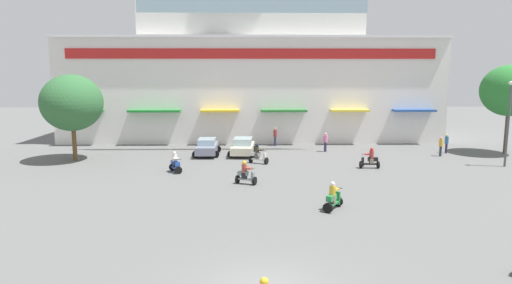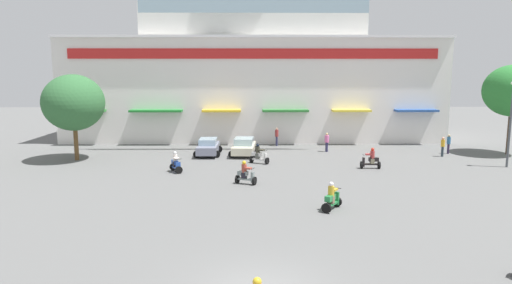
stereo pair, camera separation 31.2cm
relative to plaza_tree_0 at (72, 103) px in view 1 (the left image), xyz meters
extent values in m
plane|color=#5E5E5D|center=(14.26, -9.18, -4.60)|extent=(128.00, 128.00, 0.00)
cube|color=white|center=(14.26, 13.01, 0.50)|extent=(38.22, 10.38, 10.21)
cube|color=red|center=(14.26, 7.76, 4.12)|extent=(35.17, 0.12, 0.96)
cube|color=white|center=(14.26, 7.72, 5.72)|extent=(38.22, 0.70, 0.24)
cube|color=#2C792F|center=(-1.90, 7.27, -1.28)|extent=(3.92, 1.10, 0.20)
cube|color=#1F7A2D|center=(4.93, 7.27, -1.28)|extent=(4.97, 1.10, 0.20)
cube|color=gold|center=(11.19, 7.27, -1.28)|extent=(3.70, 1.10, 0.20)
cube|color=#29712E|center=(17.31, 7.27, -1.28)|extent=(4.41, 1.10, 0.20)
cube|color=gold|center=(23.66, 7.27, -1.28)|extent=(3.66, 1.10, 0.20)
cube|color=#274C91|center=(29.91, 7.27, -1.28)|extent=(4.03, 1.10, 0.20)
cube|color=#99B7C6|center=(14.26, 3.63, 8.23)|extent=(19.57, 0.08, 1.75)
cylinder|color=brown|center=(0.00, 0.00, -3.13)|extent=(0.34, 0.34, 2.96)
ellipsoid|color=#306536|center=(0.00, 0.00, 0.01)|extent=(4.74, 5.13, 4.44)
cylinder|color=brown|center=(36.04, 2.12, -2.70)|extent=(0.27, 0.27, 3.81)
ellipsoid|color=#2B7932|center=(36.04, 2.12, 0.84)|extent=(4.66, 4.92, 4.34)
cube|color=gray|center=(10.36, 2.05, -4.01)|extent=(1.69, 4.07, 0.66)
cube|color=#98B4C7|center=(10.36, 2.05, -3.43)|extent=(1.43, 2.04, 0.49)
cylinder|color=black|center=(9.55, 3.31, -4.30)|extent=(0.60, 0.17, 0.60)
cylinder|color=black|center=(11.19, 3.29, -4.30)|extent=(0.60, 0.17, 0.60)
cylinder|color=black|center=(9.52, 0.80, -4.30)|extent=(0.60, 0.17, 0.60)
cylinder|color=black|center=(11.16, 0.78, -4.30)|extent=(0.60, 0.17, 0.60)
cube|color=beige|center=(13.40, 2.02, -4.02)|extent=(2.08, 4.25, 0.64)
cube|color=#9BB8BE|center=(13.40, 2.02, -3.42)|extent=(1.68, 2.17, 0.56)
cylinder|color=black|center=(12.62, 3.36, -4.30)|extent=(0.61, 0.21, 0.60)
cylinder|color=black|center=(14.38, 3.23, -4.30)|extent=(0.61, 0.21, 0.60)
cylinder|color=black|center=(12.42, 0.81, -4.30)|extent=(0.61, 0.21, 0.60)
cylinder|color=black|center=(14.18, 0.68, -4.30)|extent=(0.61, 0.21, 0.60)
cylinder|color=black|center=(15.23, -1.87, -4.34)|extent=(0.37, 0.53, 0.52)
cylinder|color=black|center=(14.04, -1.24, -4.34)|extent=(0.37, 0.53, 0.52)
cube|color=silver|center=(14.64, -1.56, -4.28)|extent=(1.17, 0.80, 0.10)
cube|color=silver|center=(14.42, -1.44, -3.89)|extent=(0.80, 0.62, 0.28)
cube|color=silver|center=(15.11, -1.81, -4.10)|extent=(0.27, 0.35, 0.70)
cylinder|color=black|center=(15.13, -1.82, -3.55)|extent=(0.28, 0.48, 0.04)
cube|color=#4C4F49|center=(14.52, -1.49, -4.01)|extent=(0.40, 0.41, 0.36)
cylinder|color=#373629|center=(14.52, -1.49, -3.56)|extent=(0.43, 0.43, 0.53)
sphere|color=black|center=(14.52, -1.49, -3.19)|extent=(0.25, 0.25, 0.25)
cube|color=#373629|center=(14.78, -1.63, -3.54)|extent=(0.55, 0.51, 0.10)
cylinder|color=black|center=(14.19, -8.24, -4.34)|extent=(0.33, 0.53, 0.52)
cylinder|color=black|center=(13.12, -7.79, -4.34)|extent=(0.33, 0.53, 0.52)
cube|color=slate|center=(13.66, -8.02, -4.28)|extent=(1.06, 0.65, 0.10)
cube|color=slate|center=(13.46, -7.94, -3.92)|extent=(0.72, 0.53, 0.28)
cube|color=slate|center=(14.09, -8.20, -4.12)|extent=(0.25, 0.35, 0.67)
cylinder|color=black|center=(14.11, -8.21, -3.58)|extent=(0.23, 0.49, 0.04)
cube|color=black|center=(13.55, -7.97, -4.04)|extent=(0.38, 0.40, 0.36)
cylinder|color=#9A4134|center=(13.55, -7.97, -3.60)|extent=(0.42, 0.42, 0.52)
sphere|color=gold|center=(13.55, -7.97, -3.23)|extent=(0.25, 0.25, 0.25)
cube|color=#9A4134|center=(13.79, -8.07, -3.57)|extent=(0.54, 0.48, 0.10)
cylinder|color=black|center=(8.97, -5.05, -4.34)|extent=(0.53, 0.37, 0.52)
cylinder|color=black|center=(8.40, -3.99, -4.34)|extent=(0.53, 0.37, 0.52)
cube|color=#254AA3|center=(8.68, -4.52, -4.28)|extent=(0.74, 1.07, 0.10)
cube|color=#254AA3|center=(8.58, -4.33, -3.94)|extent=(0.58, 0.74, 0.28)
cube|color=#254AA3|center=(8.91, -4.95, -4.13)|extent=(0.35, 0.27, 0.66)
cylinder|color=black|center=(8.92, -4.97, -3.60)|extent=(0.48, 0.28, 0.04)
cube|color=black|center=(8.63, -4.42, -4.06)|extent=(0.41, 0.40, 0.36)
cylinder|color=silver|center=(8.63, -4.42, -3.62)|extent=(0.43, 0.43, 0.51)
sphere|color=silver|center=(8.63, -4.42, -3.25)|extent=(0.25, 0.25, 0.25)
cube|color=silver|center=(8.75, -4.65, -3.59)|extent=(0.51, 0.55, 0.10)
cylinder|color=black|center=(22.10, -3.47, -4.34)|extent=(0.17, 0.53, 0.52)
cylinder|color=black|center=(23.38, -3.53, -4.34)|extent=(0.17, 0.53, 0.52)
cube|color=black|center=(22.74, -3.50, -4.28)|extent=(1.13, 0.34, 0.10)
cube|color=black|center=(22.97, -3.51, -3.93)|extent=(0.73, 0.34, 0.28)
cube|color=black|center=(22.23, -3.48, -4.13)|extent=(0.16, 0.33, 0.66)
cylinder|color=black|center=(22.21, -3.47, -3.59)|extent=(0.06, 0.52, 0.04)
cube|color=gray|center=(22.87, -3.51, -4.05)|extent=(0.30, 0.33, 0.36)
cylinder|color=#A33737|center=(22.87, -3.51, -3.58)|extent=(0.34, 0.34, 0.57)
sphere|color=red|center=(22.87, -3.51, -3.19)|extent=(0.25, 0.25, 0.25)
cube|color=#A33737|center=(22.59, -3.49, -3.56)|extent=(0.46, 0.36, 0.10)
cylinder|color=black|center=(18.50, -12.88, -4.34)|extent=(0.51, 0.41, 0.52)
cylinder|color=black|center=(17.76, -14.00, -4.34)|extent=(0.51, 0.41, 0.52)
cube|color=#268143|center=(18.13, -13.44, -4.28)|extent=(0.88, 1.14, 0.10)
cube|color=#268143|center=(18.00, -13.64, -3.91)|extent=(0.66, 0.79, 0.28)
cube|color=#268143|center=(18.42, -12.99, -4.12)|extent=(0.34, 0.29, 0.68)
cylinder|color=black|center=(18.44, -12.97, -3.57)|extent=(0.45, 0.32, 0.04)
cube|color=#75674F|center=(18.05, -13.55, -4.03)|extent=(0.42, 0.41, 0.36)
cylinder|color=gold|center=(18.05, -13.55, -3.59)|extent=(0.44, 0.44, 0.52)
sphere|color=silver|center=(18.05, -13.55, -3.22)|extent=(0.25, 0.25, 0.25)
cube|color=gold|center=(18.22, -13.30, -3.57)|extent=(0.53, 0.55, 0.10)
sphere|color=gold|center=(14.12, -24.38, -3.16)|extent=(0.25, 0.25, 0.25)
cylinder|color=#302F51|center=(16.46, 6.72, -4.15)|extent=(0.28, 0.28, 0.91)
cylinder|color=maroon|center=(16.46, 6.72, -3.38)|extent=(0.45, 0.45, 0.63)
sphere|color=tan|center=(16.46, 6.72, -2.96)|extent=(0.22, 0.22, 0.22)
cylinder|color=#28343C|center=(29.99, 1.10, -4.18)|extent=(0.28, 0.28, 0.85)
cylinder|color=gold|center=(29.99, 1.10, -3.47)|extent=(0.45, 0.45, 0.57)
sphere|color=tan|center=(29.99, 1.10, -3.07)|extent=(0.24, 0.24, 0.24)
cylinder|color=#2E243F|center=(31.08, 2.44, -4.18)|extent=(0.27, 0.27, 0.85)
cylinder|color=#2E6390|center=(31.08, 2.44, -3.45)|extent=(0.43, 0.43, 0.61)
sphere|color=tan|center=(31.08, 2.44, -3.03)|extent=(0.23, 0.23, 0.23)
cylinder|color=#2E2B4E|center=(20.71, 3.53, -4.18)|extent=(0.28, 0.28, 0.84)
cylinder|color=pink|center=(20.71, 3.53, -3.45)|extent=(0.46, 0.46, 0.63)
sphere|color=tan|center=(20.71, 3.53, -3.03)|extent=(0.22, 0.22, 0.22)
cylinder|color=#474C51|center=(33.04, -3.14, -1.59)|extent=(0.16, 0.16, 6.03)
ellipsoid|color=silver|center=(33.04, -3.14, 1.60)|extent=(0.40, 0.40, 0.28)
camera|label=1|loc=(13.64, -35.73, 2.42)|focal=31.62mm
camera|label=2|loc=(13.95, -35.73, 2.42)|focal=31.62mm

